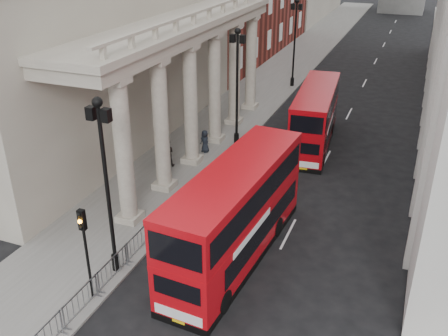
% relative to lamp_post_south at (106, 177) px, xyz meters
% --- Properties ---
extents(ground, '(260.00, 260.00, 0.00)m').
position_rel_lamp_post_south_xyz_m(ground, '(0.60, -4.00, -4.91)').
color(ground, black).
rests_on(ground, ground).
extents(sidewalk_west, '(6.00, 140.00, 0.12)m').
position_rel_lamp_post_south_xyz_m(sidewalk_west, '(-2.40, 26.00, -4.85)').
color(sidewalk_west, slate).
rests_on(sidewalk_west, ground).
extents(sidewalk_east, '(3.00, 140.00, 0.12)m').
position_rel_lamp_post_south_xyz_m(sidewalk_east, '(14.10, 26.00, -4.85)').
color(sidewalk_east, slate).
rests_on(sidewalk_east, ground).
extents(kerb, '(0.20, 140.00, 0.14)m').
position_rel_lamp_post_south_xyz_m(kerb, '(0.55, 26.00, -4.84)').
color(kerb, slate).
rests_on(kerb, ground).
extents(portico_building, '(9.00, 28.00, 12.00)m').
position_rel_lamp_post_south_xyz_m(portico_building, '(-9.90, 14.00, 1.09)').
color(portico_building, gray).
rests_on(portico_building, ground).
extents(lamp_post_south, '(1.05, 0.44, 8.32)m').
position_rel_lamp_post_south_xyz_m(lamp_post_south, '(0.00, 0.00, 0.00)').
color(lamp_post_south, black).
rests_on(lamp_post_south, sidewalk_west).
extents(lamp_post_mid, '(1.05, 0.44, 8.32)m').
position_rel_lamp_post_south_xyz_m(lamp_post_mid, '(0.00, 16.00, 0.00)').
color(lamp_post_mid, black).
rests_on(lamp_post_mid, sidewalk_west).
extents(lamp_post_north, '(1.05, 0.44, 8.32)m').
position_rel_lamp_post_south_xyz_m(lamp_post_north, '(0.00, 32.00, 0.00)').
color(lamp_post_north, black).
rests_on(lamp_post_north, sidewalk_west).
extents(traffic_light, '(0.28, 0.33, 4.30)m').
position_rel_lamp_post_south_xyz_m(traffic_light, '(0.10, -2.02, -1.80)').
color(traffic_light, black).
rests_on(traffic_light, sidewalk_west).
extents(crowd_barriers, '(0.50, 18.75, 1.10)m').
position_rel_lamp_post_south_xyz_m(crowd_barriers, '(0.25, -1.77, -4.24)').
color(crowd_barriers, gray).
rests_on(crowd_barriers, sidewalk_west).
extents(bus_near, '(3.40, 11.05, 4.70)m').
position_rel_lamp_post_south_xyz_m(bus_near, '(4.70, 3.19, -2.45)').
color(bus_near, '#BA0810').
rests_on(bus_near, ground).
extents(bus_far, '(3.23, 10.01, 4.25)m').
position_rel_lamp_post_south_xyz_m(bus_far, '(5.19, 18.20, -2.69)').
color(bus_far, '#A5070E').
rests_on(bus_far, ground).
extents(pedestrian_a, '(0.64, 0.46, 1.64)m').
position_rel_lamp_post_south_xyz_m(pedestrian_a, '(-3.57, 11.26, -3.97)').
color(pedestrian_a, black).
rests_on(pedestrian_a, sidewalk_west).
extents(pedestrian_b, '(1.08, 0.98, 1.79)m').
position_rel_lamp_post_south_xyz_m(pedestrian_b, '(-2.94, 10.84, -3.90)').
color(pedestrian_b, black).
rests_on(pedestrian_b, sidewalk_west).
extents(pedestrian_c, '(0.94, 0.84, 1.62)m').
position_rel_lamp_post_south_xyz_m(pedestrian_c, '(-1.55, 13.82, -3.98)').
color(pedestrian_c, black).
rests_on(pedestrian_c, sidewalk_west).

